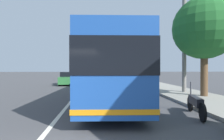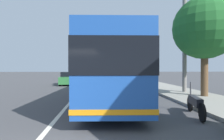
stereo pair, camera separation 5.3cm
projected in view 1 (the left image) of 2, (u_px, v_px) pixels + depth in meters
name	position (u px, v px, depth m)	size (l,w,h in m)	color
sidewalk_curb	(181.00, 93.00, 13.20)	(110.00, 3.60, 0.14)	gray
lane_divider_line	(76.00, 95.00, 12.59)	(110.00, 0.16, 0.01)	silver
coach_bus	(111.00, 68.00, 11.11)	(12.24, 3.23, 3.33)	#1E4C9E
motorcycle_angled	(196.00, 103.00, 7.03)	(2.25, 0.64, 1.28)	black
car_behind_bus	(68.00, 79.00, 20.89)	(4.27, 2.01, 1.47)	#2D7238
car_oncoming	(76.00, 74.00, 37.18)	(4.48, 2.07, 1.50)	gray
car_far_distant	(101.00, 73.00, 45.40)	(4.53, 1.93, 1.58)	gold
roadside_tree_mid_block	(204.00, 28.00, 11.27)	(3.88, 3.88, 6.31)	brown
utility_pole	(184.00, 41.00, 13.33)	(0.30, 0.30, 7.82)	slate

